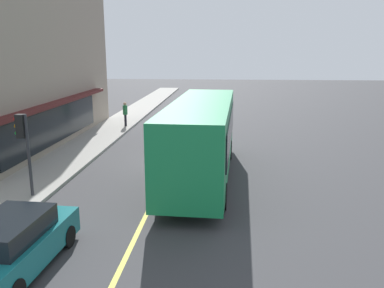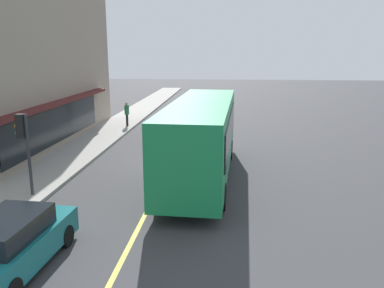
{
  "view_description": "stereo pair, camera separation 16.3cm",
  "coord_description": "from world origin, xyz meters",
  "px_view_note": "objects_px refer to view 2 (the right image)",
  "views": [
    {
      "loc": [
        -19.88,
        -2.68,
        5.7
      ],
      "look_at": [
        -2.55,
        -1.29,
        1.6
      ],
      "focal_mm": 37.44,
      "sensor_mm": 36.0,
      "label": 1
    },
    {
      "loc": [
        -19.86,
        -2.84,
        5.7
      ],
      "look_at": [
        -2.55,
        -1.29,
        1.6
      ],
      "focal_mm": 37.44,
      "sensor_mm": 36.0,
      "label": 2
    }
  ],
  "objects_px": {
    "traffic_light": "(23,135)",
    "car_teal": "(11,244)",
    "bus": "(202,136)",
    "pedestrian_waiting": "(127,111)"
  },
  "relations": [
    {
      "from": "car_teal",
      "to": "pedestrian_waiting",
      "type": "relative_size",
      "value": 2.44
    },
    {
      "from": "traffic_light",
      "to": "car_teal",
      "type": "relative_size",
      "value": 0.73
    },
    {
      "from": "traffic_light",
      "to": "car_teal",
      "type": "bearing_deg",
      "value": -157.18
    },
    {
      "from": "traffic_light",
      "to": "car_teal",
      "type": "xyz_separation_m",
      "value": [
        -5.11,
        -2.15,
        -1.79
      ]
    },
    {
      "from": "traffic_light",
      "to": "bus",
      "type": "bearing_deg",
      "value": -64.74
    },
    {
      "from": "bus",
      "to": "car_teal",
      "type": "xyz_separation_m",
      "value": [
        -8.23,
        4.46,
        -1.24
      ]
    },
    {
      "from": "traffic_light",
      "to": "pedestrian_waiting",
      "type": "height_order",
      "value": "traffic_light"
    },
    {
      "from": "pedestrian_waiting",
      "to": "car_teal",
      "type": "bearing_deg",
      "value": -174.57
    },
    {
      "from": "bus",
      "to": "pedestrian_waiting",
      "type": "relative_size",
      "value": 6.25
    },
    {
      "from": "traffic_light",
      "to": "car_teal",
      "type": "distance_m",
      "value": 5.82
    }
  ]
}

